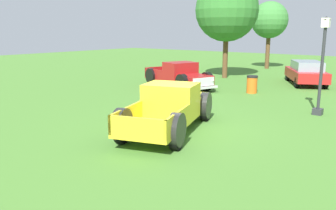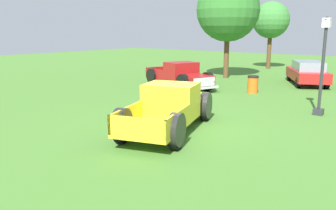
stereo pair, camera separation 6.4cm
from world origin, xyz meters
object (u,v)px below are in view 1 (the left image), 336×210
Objects in this scene: lamp_post_near at (322,64)px; trash_can at (252,84)px; pickup_truck_behind_left at (181,76)px; oak_tree_east at (227,10)px; oak_tree_west at (269,20)px; sedan_distant_a at (306,72)px; pickup_truck_foreground at (172,107)px.

lamp_post_near is 4.09× the size of trash_can.
lamp_post_near reaches higher than pickup_truck_behind_left.
oak_tree_east reaches higher than lamp_post_near.
lamp_post_near is at bearing -42.14° from oak_tree_east.
trash_can is 13.55m from oak_tree_west.
pickup_truck_behind_left reaches higher than sedan_distant_a.
oak_tree_west is (-5.56, 7.43, 3.41)m from sedan_distant_a.
oak_tree_east is (-8.42, 7.62, 2.68)m from lamp_post_near.
oak_tree_west is (-4.18, 12.34, 3.71)m from trash_can.
sedan_distant_a is at bearing 74.29° from trash_can.
pickup_truck_foreground is 8.37m from pickup_truck_behind_left.
pickup_truck_foreground is at bearing -84.88° from trash_can.
sedan_distant_a is 5.00× the size of trash_can.
oak_tree_west reaches higher than trash_can.
pickup_truck_behind_left reaches higher than trash_can.
lamp_post_near is 5.42m from trash_can.
pickup_truck_foreground is at bearing -76.53° from oak_tree_west.
pickup_truck_behind_left is (-4.61, 6.98, -0.02)m from pickup_truck_foreground.
oak_tree_east reaches higher than sedan_distant_a.
oak_tree_east is 7.75m from oak_tree_west.
pickup_truck_foreground is 0.94× the size of oak_tree_west.
trash_can is at bearing -47.77° from oak_tree_east.
pickup_truck_foreground is 6.39m from lamp_post_near.
pickup_truck_foreground is 14.28m from oak_tree_east.
pickup_truck_behind_left is 1.13× the size of sedan_distant_a.
oak_tree_west is at bearing 108.73° from trash_can.
pickup_truck_foreground is 1.02× the size of pickup_truck_behind_left.
sedan_distant_a is at bearing 87.18° from pickup_truck_foreground.
trash_can is at bearing -105.71° from sedan_distant_a.
pickup_truck_behind_left is 8.40m from lamp_post_near.
pickup_truck_foreground is 13.12m from sedan_distant_a.
lamp_post_near is at bearing -35.37° from trash_can.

